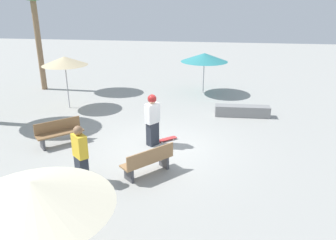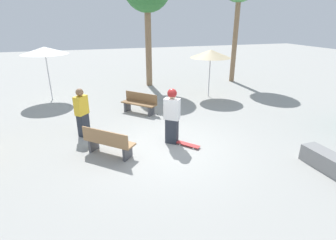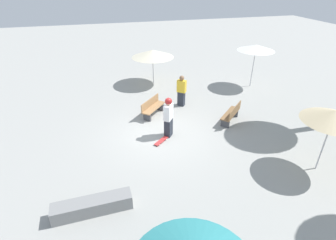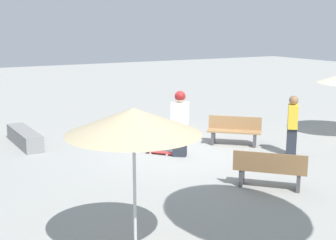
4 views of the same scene
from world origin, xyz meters
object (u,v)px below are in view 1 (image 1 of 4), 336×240
at_px(shade_umbrella_cream, 32,194).
at_px(concrete_ledge, 242,111).
at_px(shade_umbrella_teal, 204,57).
at_px(bystander_watching, 80,155).
at_px(skateboard, 166,139).
at_px(bench_near, 59,133).
at_px(bench_far, 148,161).
at_px(shade_umbrella_tan, 65,61).
at_px(skater_main, 152,118).

bearing_deg(shade_umbrella_cream, concrete_ledge, 157.94).
relative_size(shade_umbrella_teal, bystander_watching, 1.47).
bearing_deg(shade_umbrella_cream, shade_umbrella_teal, 170.98).
bearing_deg(shade_umbrella_teal, skateboard, -8.71).
bearing_deg(bystander_watching, bench_near, -11.67).
relative_size(bench_far, shade_umbrella_tan, 0.61).
height_order(skater_main, shade_umbrella_teal, shade_umbrella_teal).
bearing_deg(skateboard, shade_umbrella_cream, -139.82).
distance_m(shade_umbrella_teal, bystander_watching, 10.23).
bearing_deg(skateboard, shade_umbrella_teal, 40.82).
height_order(bench_near, shade_umbrella_teal, shade_umbrella_teal).
relative_size(skater_main, shade_umbrella_teal, 0.74).
bearing_deg(skateboard, shade_umbrella_tan, 107.86).
bearing_deg(concrete_ledge, skater_main, -43.14).
xyz_separation_m(skater_main, skateboard, (-0.41, 0.42, -0.93)).
bearing_deg(bench_far, bench_near, 107.48).
xyz_separation_m(bench_near, bystander_watching, (2.33, 1.78, 0.41)).
distance_m(skateboard, shade_umbrella_tan, 6.36).
relative_size(shade_umbrella_cream, shade_umbrella_teal, 1.05).
bearing_deg(skater_main, shade_umbrella_teal, 25.61).
distance_m(shade_umbrella_tan, shade_umbrella_teal, 7.02).
bearing_deg(shade_umbrella_teal, bystander_watching, -16.46).
height_order(skater_main, bench_near, skater_main).
bearing_deg(skateboard, bench_near, 152.23).
distance_m(concrete_ledge, bystander_watching, 7.87).
bearing_deg(bench_near, bystander_watching, 83.46).
height_order(concrete_ledge, shade_umbrella_teal, shade_umbrella_teal).
distance_m(skater_main, shade_umbrella_cream, 6.38).
bearing_deg(bystander_watching, shade_umbrella_teal, -65.41).
bearing_deg(bench_far, shade_umbrella_teal, 35.41).
relative_size(shade_umbrella_cream, shade_umbrella_tan, 1.08).
height_order(concrete_ledge, bench_far, bench_far).
height_order(bench_far, shade_umbrella_tan, shade_umbrella_tan).
height_order(bench_near, shade_umbrella_tan, shade_umbrella_tan).
distance_m(skater_main, skateboard, 1.10).
distance_m(shade_umbrella_cream, shade_umbrella_tan, 10.61).
relative_size(skater_main, shade_umbrella_cream, 0.70).
xyz_separation_m(concrete_ledge, bench_far, (5.57, -3.02, 0.19)).
bearing_deg(shade_umbrella_cream, bystander_watching, -167.64).
bearing_deg(skater_main, concrete_ledge, -5.99).
xyz_separation_m(bench_near, bench_far, (1.65, 3.49, 0.00)).
height_order(skater_main, shade_umbrella_tan, shade_umbrella_tan).
xyz_separation_m(skateboard, bench_far, (2.47, -0.16, 0.37)).
relative_size(skateboard, concrete_ledge, 0.31).
bearing_deg(skater_main, skateboard, -8.82).
distance_m(skateboard, shade_umbrella_teal, 6.94).
distance_m(bench_far, shade_umbrella_tan, 7.68).
relative_size(concrete_ledge, shade_umbrella_tan, 0.98).
relative_size(shade_umbrella_tan, shade_umbrella_teal, 0.97).
height_order(shade_umbrella_tan, bystander_watching, shade_umbrella_tan).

